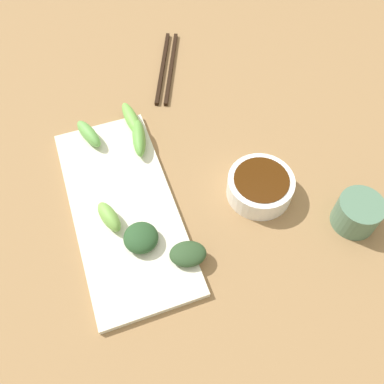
{
  "coord_description": "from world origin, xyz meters",
  "views": [
    {
      "loc": [
        0.11,
        0.38,
        0.65
      ],
      "look_at": [
        -0.02,
        0.01,
        0.05
      ],
      "focal_mm": 38.85,
      "sensor_mm": 36.0,
      "label": 1
    }
  ],
  "objects_px": {
    "chopsticks": "(167,67)",
    "tea_cup": "(357,213)",
    "serving_plate": "(124,208)",
    "sauce_bowl": "(260,186)"
  },
  "relations": [
    {
      "from": "serving_plate",
      "to": "chopsticks",
      "type": "xyz_separation_m",
      "value": [
        -0.18,
        -0.32,
        -0.0
      ]
    },
    {
      "from": "sauce_bowl",
      "to": "chopsticks",
      "type": "xyz_separation_m",
      "value": [
        0.06,
        -0.37,
        -0.02
      ]
    },
    {
      "from": "serving_plate",
      "to": "tea_cup",
      "type": "height_order",
      "value": "tea_cup"
    },
    {
      "from": "serving_plate",
      "to": "tea_cup",
      "type": "distance_m",
      "value": 0.4
    },
    {
      "from": "chopsticks",
      "to": "tea_cup",
      "type": "bearing_deg",
      "value": 134.74
    },
    {
      "from": "sauce_bowl",
      "to": "chopsticks",
      "type": "bearing_deg",
      "value": -81.42
    },
    {
      "from": "serving_plate",
      "to": "chopsticks",
      "type": "height_order",
      "value": "serving_plate"
    },
    {
      "from": "chopsticks",
      "to": "tea_cup",
      "type": "relative_size",
      "value": 2.93
    },
    {
      "from": "tea_cup",
      "to": "sauce_bowl",
      "type": "bearing_deg",
      "value": -39.83
    },
    {
      "from": "serving_plate",
      "to": "tea_cup",
      "type": "xyz_separation_m",
      "value": [
        -0.37,
        0.16,
        0.02
      ]
    }
  ]
}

